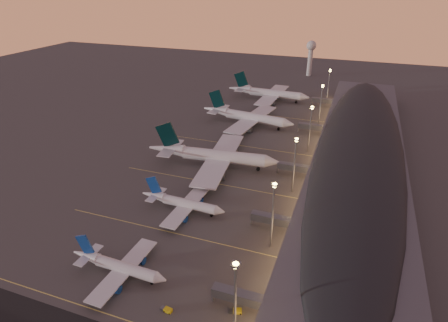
% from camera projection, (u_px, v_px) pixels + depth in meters
% --- Properties ---
extents(ground, '(700.00, 700.00, 0.00)m').
position_uv_depth(ground, '(179.00, 225.00, 143.83)').
color(ground, '#3D3A38').
extents(airliner_narrow_south, '(34.70, 30.91, 12.43)m').
position_uv_depth(airliner_narrow_south, '(118.00, 266.00, 118.90)').
color(airliner_narrow_south, silver).
rests_on(airliner_narrow_south, ground).
extents(airliner_narrow_north, '(37.07, 33.04, 13.27)m').
position_uv_depth(airliner_narrow_north, '(182.00, 203.00, 151.73)').
color(airliner_narrow_north, silver).
rests_on(airliner_narrow_north, ground).
extents(airliner_wide_near, '(67.20, 61.58, 21.49)m').
position_uv_depth(airliner_wide_near, '(212.00, 156.00, 186.71)').
color(airliner_wide_near, silver).
rests_on(airliner_wide_near, ground).
extents(airliner_wide_mid, '(63.12, 58.03, 20.21)m').
position_uv_depth(airliner_wide_mid, '(247.00, 117.00, 239.44)').
color(airliner_wide_mid, silver).
rests_on(airliner_wide_mid, ground).
extents(airliner_wide_far, '(63.78, 58.07, 20.42)m').
position_uv_depth(airliner_wide_far, '(268.00, 93.00, 286.99)').
color(airliner_wide_far, silver).
rests_on(airliner_wide_far, ground).
extents(terminal_building, '(56.35, 255.00, 17.46)m').
position_uv_depth(terminal_building, '(359.00, 153.00, 181.90)').
color(terminal_building, '#535258').
rests_on(terminal_building, ground).
extents(light_masts, '(2.20, 217.20, 25.90)m').
position_uv_depth(light_masts, '(305.00, 135.00, 179.66)').
color(light_masts, slate).
rests_on(light_masts, ground).
extents(radar_tower, '(9.00, 9.00, 32.50)m').
position_uv_depth(radar_tower, '(311.00, 52.00, 349.81)').
color(radar_tower, silver).
rests_on(radar_tower, ground).
extents(lane_markings, '(90.00, 180.36, 0.00)m').
position_uv_depth(lane_markings, '(216.00, 178.00, 177.49)').
color(lane_markings, '#D8C659').
rests_on(lane_markings, ground).
extents(baggage_tug_a, '(3.69, 1.84, 1.06)m').
position_uv_depth(baggage_tug_a, '(167.00, 310.00, 106.84)').
color(baggage_tug_a, gold).
rests_on(baggage_tug_a, ground).
extents(baggage_tug_b, '(4.04, 2.61, 1.12)m').
position_uv_depth(baggage_tug_b, '(236.00, 311.00, 106.37)').
color(baggage_tug_b, gold).
rests_on(baggage_tug_b, ground).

